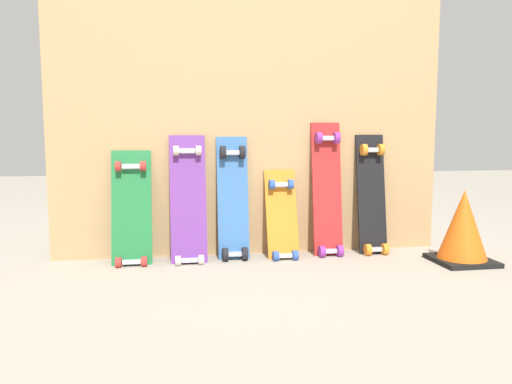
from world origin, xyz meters
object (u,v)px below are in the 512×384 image
object	(u,v)px
skateboard_orange	(282,220)
skateboard_purple	(188,205)
traffic_cone	(463,227)
skateboard_green	(132,214)
skateboard_blue	(233,203)
skateboard_red	(327,195)
skateboard_black	(372,200)

from	to	relation	value
skateboard_orange	skateboard_purple	bearing A→B (deg)	-179.94
traffic_cone	skateboard_purple	bearing A→B (deg)	168.56
traffic_cone	skateboard_green	bearing A→B (deg)	170.32
skateboard_blue	skateboard_red	world-z (taller)	skateboard_red
skateboard_green	skateboard_purple	distance (m)	0.29
skateboard_blue	skateboard_black	xyz separation A→B (m)	(0.79, -0.00, 0.00)
skateboard_purple	skateboard_orange	size ratio (longest dim) A/B	1.35
skateboard_orange	skateboard_black	xyz separation A→B (m)	(0.52, 0.02, 0.10)
traffic_cone	skateboard_black	bearing A→B (deg)	140.76
skateboard_orange	traffic_cone	distance (m)	0.94
skateboard_red	traffic_cone	bearing A→B (deg)	-25.95
skateboard_red	skateboard_black	bearing A→B (deg)	-0.78
skateboard_green	skateboard_purple	bearing A→B (deg)	-0.99
skateboard_red	skateboard_black	xyz separation A→B (m)	(0.26, -0.00, -0.03)
skateboard_blue	skateboard_orange	size ratio (longest dim) A/B	1.31
skateboard_blue	skateboard_black	world-z (taller)	skateboard_black
skateboard_red	traffic_cone	xyz separation A→B (m)	(0.63, -0.31, -0.15)
skateboard_blue	traffic_cone	size ratio (longest dim) A/B	1.88
skateboard_purple	skateboard_red	distance (m)	0.77
skateboard_orange	traffic_cone	size ratio (longest dim) A/B	1.43
skateboard_purple	skateboard_orange	distance (m)	0.51
skateboard_green	skateboard_blue	xyz separation A→B (m)	(0.53, 0.02, 0.04)
skateboard_black	skateboard_blue	bearing A→B (deg)	179.85
skateboard_green	skateboard_black	bearing A→B (deg)	0.73
skateboard_orange	skateboard_red	world-z (taller)	skateboard_red
skateboard_blue	skateboard_orange	bearing A→B (deg)	-5.02
skateboard_purple	skateboard_green	bearing A→B (deg)	179.01
skateboard_red	traffic_cone	distance (m)	0.72
traffic_cone	skateboard_red	bearing A→B (deg)	154.05
skateboard_blue	skateboard_red	size ratio (longest dim) A/B	0.90
skateboard_black	traffic_cone	bearing A→B (deg)	-39.24
skateboard_red	skateboard_black	size ratio (longest dim) A/B	1.09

